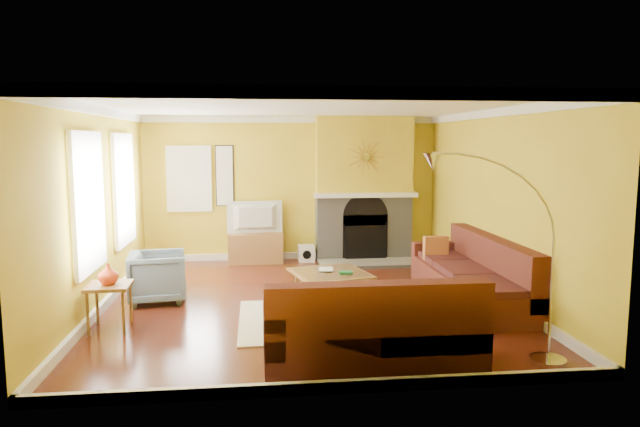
{
  "coord_description": "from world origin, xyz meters",
  "views": [
    {
      "loc": [
        -0.67,
        -7.77,
        2.24
      ],
      "look_at": [
        0.25,
        0.4,
        1.19
      ],
      "focal_mm": 32.0,
      "sensor_mm": 36.0,
      "label": 1
    }
  ],
  "objects": [
    {
      "name": "book",
      "position": [
        0.21,
        0.2,
        0.41
      ],
      "size": [
        0.22,
        0.29,
        0.03
      ],
      "primitive_type": "imported",
      "rotation": [
        0.0,
        0.0,
        -0.09
      ],
      "color": "white",
      "rests_on": "coffee_table"
    },
    {
      "name": "tv",
      "position": [
        -0.69,
        2.69,
        0.84
      ],
      "size": [
        1.03,
        0.24,
        0.59
      ],
      "primitive_type": "imported",
      "rotation": [
        0.0,
        0.0,
        3.25
      ],
      "color": "black",
      "rests_on": "media_console"
    },
    {
      "name": "window_left_far",
      "position": [
        -2.72,
        -0.6,
        1.5
      ],
      "size": [
        0.06,
        1.22,
        1.72
      ],
      "primitive_type": "cube",
      "color": "white",
      "rests_on": "wall_left"
    },
    {
      "name": "wall_back",
      "position": [
        0.0,
        3.01,
        1.35
      ],
      "size": [
        5.5,
        0.02,
        2.7
      ],
      "primitive_type": "cube",
      "color": "gold",
      "rests_on": "ground"
    },
    {
      "name": "fireplace",
      "position": [
        1.35,
        2.8,
        1.35
      ],
      "size": [
        1.8,
        0.4,
        2.7
      ],
      "primitive_type": null,
      "color": "gray",
      "rests_on": "floor"
    },
    {
      "name": "window_back",
      "position": [
        -1.9,
        2.96,
        1.55
      ],
      "size": [
        0.82,
        0.06,
        1.22
      ],
      "primitive_type": "cube",
      "color": "white",
      "rests_on": "wall_back"
    },
    {
      "name": "window_left_near",
      "position": [
        -2.72,
        1.3,
        1.5
      ],
      "size": [
        0.06,
        1.22,
        1.72
      ],
      "primitive_type": "cube",
      "color": "white",
      "rests_on": "wall_left"
    },
    {
      "name": "vase",
      "position": [
        -2.43,
        -0.92,
        0.67
      ],
      "size": [
        0.3,
        0.3,
        0.25
      ],
      "primitive_type": "imported",
      "rotation": [
        0.0,
        0.0,
        0.33
      ],
      "color": "#EB431A",
      "rests_on": "side_table"
    },
    {
      "name": "rug",
      "position": [
        0.3,
        -0.84,
        0.01
      ],
      "size": [
        2.4,
        1.8,
        0.02
      ],
      "primitive_type": "cube",
      "color": "beige",
      "rests_on": "floor"
    },
    {
      "name": "side_table",
      "position": [
        -2.43,
        -0.92,
        0.28
      ],
      "size": [
        0.51,
        0.51,
        0.55
      ],
      "primitive_type": null,
      "rotation": [
        0.0,
        0.0,
        0.02
      ],
      "color": "olive",
      "rests_on": "floor"
    },
    {
      "name": "subwoofer",
      "position": [
        0.25,
        2.72,
        0.15
      ],
      "size": [
        0.3,
        0.3,
        0.3
      ],
      "primitive_type": "cube",
      "color": "white",
      "rests_on": "floor"
    },
    {
      "name": "media_console",
      "position": [
        -0.69,
        2.69,
        0.28
      ],
      "size": [
        1.0,
        0.45,
        0.55
      ],
      "primitive_type": "cube",
      "color": "olive",
      "rests_on": "floor"
    },
    {
      "name": "crown_molding",
      "position": [
        0.0,
        0.0,
        2.64
      ],
      "size": [
        5.5,
        6.0,
        0.12
      ],
      "primitive_type": null,
      "color": "white",
      "rests_on": "ceiling"
    },
    {
      "name": "floor",
      "position": [
        0.0,
        0.0,
        -0.01
      ],
      "size": [
        5.5,
        6.0,
        0.02
      ],
      "primitive_type": "cube",
      "color": "#592012",
      "rests_on": "ground"
    },
    {
      "name": "sunburst",
      "position": [
        1.35,
        2.57,
        1.95
      ],
      "size": [
        0.7,
        0.04,
        0.7
      ],
      "primitive_type": null,
      "color": "olive",
      "rests_on": "fireplace"
    },
    {
      "name": "armchair",
      "position": [
        -2.05,
        0.23,
        0.35
      ],
      "size": [
        0.87,
        0.85,
        0.71
      ],
      "primitive_type": "imported",
      "rotation": [
        0.0,
        0.0,
        1.71
      ],
      "color": "slate",
      "rests_on": "floor"
    },
    {
      "name": "wall_art",
      "position": [
        -1.25,
        2.97,
        1.6
      ],
      "size": [
        0.34,
        0.04,
        1.14
      ],
      "primitive_type": "cube",
      "color": "white",
      "rests_on": "wall_back"
    },
    {
      "name": "wall_right",
      "position": [
        2.76,
        0.0,
        1.35
      ],
      "size": [
        0.02,
        6.0,
        2.7
      ],
      "primitive_type": "cube",
      "color": "gold",
      "rests_on": "ground"
    },
    {
      "name": "hearth",
      "position": [
        1.35,
        2.25,
        0.03
      ],
      "size": [
        1.8,
        0.7,
        0.06
      ],
      "primitive_type": "cube",
      "color": "gray",
      "rests_on": "floor"
    },
    {
      "name": "mantel",
      "position": [
        1.35,
        2.56,
        1.25
      ],
      "size": [
        1.92,
        0.22,
        0.08
      ],
      "primitive_type": "cube",
      "color": "white",
      "rests_on": "fireplace"
    },
    {
      "name": "ceiling",
      "position": [
        0.0,
        0.0,
        2.71
      ],
      "size": [
        5.5,
        6.0,
        0.02
      ],
      "primitive_type": "cube",
      "color": "white",
      "rests_on": "ground"
    },
    {
      "name": "coffee_table",
      "position": [
        0.36,
        0.1,
        0.2
      ],
      "size": [
        1.22,
        1.22,
        0.4
      ],
      "primitive_type": null,
      "rotation": [
        0.0,
        0.0,
        0.26
      ],
      "color": "white",
      "rests_on": "floor"
    },
    {
      "name": "wall_front",
      "position": [
        0.0,
        -3.01,
        1.35
      ],
      "size": [
        5.5,
        0.02,
        2.7
      ],
      "primitive_type": "cube",
      "color": "gold",
      "rests_on": "ground"
    },
    {
      "name": "arc_lamp",
      "position": [
        1.67,
        -2.53,
        1.06
      ],
      "size": [
        1.35,
        0.36,
        2.12
      ],
      "primitive_type": null,
      "color": "silver",
      "rests_on": "floor"
    },
    {
      "name": "sectional_sofa",
      "position": [
        1.07,
        -0.75,
        0.45
      ],
      "size": [
        3.37,
        3.9,
        0.9
      ],
      "primitive_type": null,
      "color": "#55221B",
      "rests_on": "floor"
    },
    {
      "name": "wall_left",
      "position": [
        -2.76,
        0.0,
        1.35
      ],
      "size": [
        0.02,
        6.0,
        2.7
      ],
      "primitive_type": "cube",
      "color": "gold",
      "rests_on": "ground"
    },
    {
      "name": "baseboard",
      "position": [
        0.0,
        0.0,
        0.06
      ],
      "size": [
        5.5,
        6.0,
        0.12
      ],
      "primitive_type": null,
      "color": "white",
      "rests_on": "floor"
    }
  ]
}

